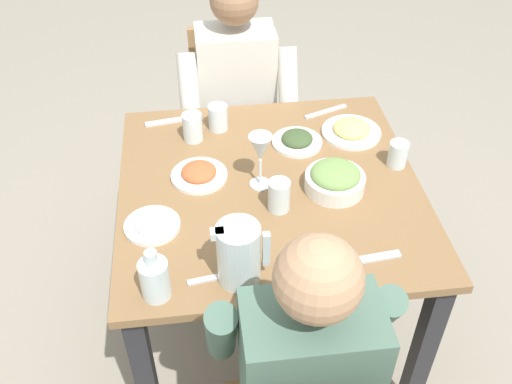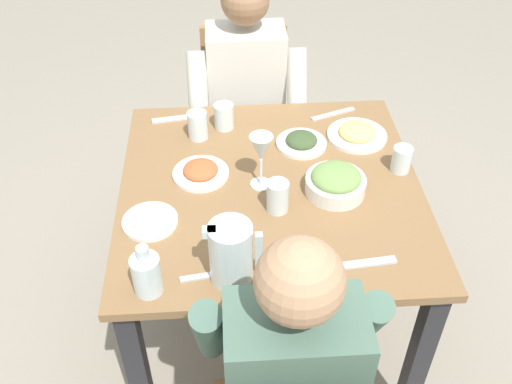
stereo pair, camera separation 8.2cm
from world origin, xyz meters
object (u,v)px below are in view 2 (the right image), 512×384
diner_near (287,363)px  plate_dolmas (301,142)px  diner_far (248,110)px  plate_fries (357,133)px  water_glass_near_left (224,116)px  water_pitcher (231,253)px  water_glass_far_left (198,125)px  plate_rice_curry (201,171)px  water_glass_by_pitcher (278,196)px  salad_bowl (336,182)px  dining_table (270,210)px  oil_carafe (147,276)px  chair_far (245,113)px  wine_glass (261,151)px  water_glass_center (402,159)px  plate_yoghurt (150,220)px

diner_near → plate_dolmas: diner_near is taller
diner_far → plate_fries: diner_far is taller
plate_dolmas → water_glass_near_left: size_ratio=1.87×
water_pitcher → water_glass_far_left: size_ratio=1.80×
plate_rice_curry → water_glass_near_left: (0.09, 0.28, 0.03)m
plate_rice_curry → water_glass_by_pitcher: size_ratio=1.78×
plate_rice_curry → water_glass_by_pitcher: 0.31m
salad_bowl → plate_fries: salad_bowl is taller
dining_table → water_pitcher: water_pitcher is taller
salad_bowl → water_glass_far_left: size_ratio=1.86×
water_pitcher → oil_carafe: bearing=-171.9°
diner_near → water_glass_far_left: size_ratio=11.25×
plate_dolmas → water_glass_near_left: (-0.27, 0.13, 0.03)m
chair_far → water_glass_far_left: chair_far is taller
water_glass_near_left → wine_glass: 0.37m
chair_far → water_glass_by_pitcher: bearing=-86.6°
plate_rice_curry → wine_glass: size_ratio=0.97×
plate_dolmas → water_glass_by_pitcher: bearing=-109.5°
water_glass_by_pitcher → water_glass_far_left: (-0.25, 0.41, -0.00)m
water_glass_by_pitcher → water_glass_near_left: (-0.16, 0.47, -0.00)m
diner_far → plate_dolmas: bearing=-66.1°
dining_table → diner_far: bearing=94.1°
water_glass_near_left → wine_glass: size_ratio=0.49×
water_pitcher → water_glass_center: water_pitcher is taller
water_glass_by_pitcher → water_glass_far_left: bearing=121.6°
plate_rice_curry → water_glass_center: size_ratio=2.07×
water_glass_far_left → salad_bowl: bearing=-37.0°
plate_yoghurt → water_glass_near_left: 0.56m
dining_table → water_glass_center: water_glass_center is taller
diner_far → plate_dolmas: 0.44m
plate_rice_curry → water_pitcher: bearing=-78.8°
dining_table → wine_glass: 0.26m
diner_far → plate_fries: bearing=-42.9°
diner_near → salad_bowl: size_ratio=6.04×
plate_fries → water_glass_by_pitcher: water_glass_by_pitcher is taller
water_glass_far_left → dining_table: bearing=-50.6°
diner_near → plate_rice_curry: diner_near is taller
water_glass_near_left → dining_table: bearing=-67.5°
water_pitcher → wine_glass: 0.41m
plate_rice_curry → water_glass_center: (0.68, -0.02, 0.03)m
salad_bowl → chair_far: bearing=106.3°
diner_near → water_pitcher: diner_near is taller
water_glass_by_pitcher → water_glass_center: (0.44, 0.17, -0.01)m
water_glass_by_pitcher → oil_carafe: bearing=-141.6°
plate_yoghurt → water_glass_by_pitcher: (0.40, 0.04, 0.04)m
water_pitcher → water_glass_far_left: water_pitcher is taller
salad_bowl → oil_carafe: (-0.57, -0.37, 0.01)m
oil_carafe → salad_bowl: bearing=33.0°
water_pitcher → water_glass_by_pitcher: (0.15, 0.27, -0.04)m
diner_far → water_glass_far_left: (-0.20, -0.32, 0.15)m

